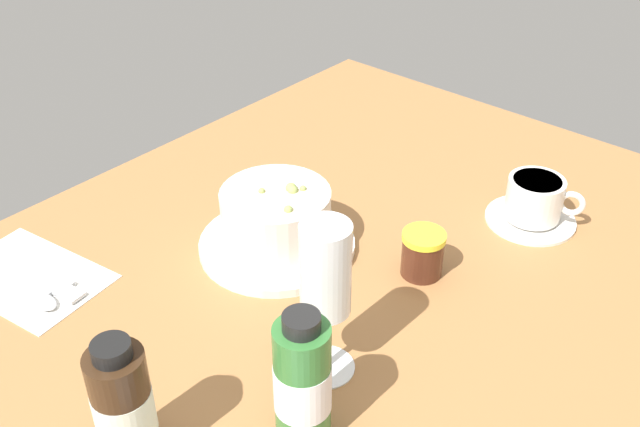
# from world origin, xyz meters

# --- Properties ---
(ground_plane) EXTENTS (1.10, 0.84, 0.03)m
(ground_plane) POSITION_xyz_m (0.00, 0.00, -0.01)
(ground_plane) COLOR #9E6B3D
(porridge_bowl) EXTENTS (0.20, 0.20, 0.09)m
(porridge_bowl) POSITION_xyz_m (0.00, -0.09, 0.04)
(porridge_bowl) COLOR silver
(porridge_bowl) RESTS_ON ground_plane
(cutlery_setting) EXTENTS (0.15, 0.20, 0.01)m
(cutlery_setting) POSITION_xyz_m (0.24, -0.28, 0.00)
(cutlery_setting) COLOR silver
(cutlery_setting) RESTS_ON ground_plane
(coffee_cup) EXTENTS (0.12, 0.12, 0.06)m
(coffee_cup) POSITION_xyz_m (-0.27, 0.12, 0.03)
(coffee_cup) COLOR silver
(coffee_cup) RESTS_ON ground_plane
(wine_glass) EXTENTS (0.06, 0.06, 0.18)m
(wine_glass) POSITION_xyz_m (0.12, 0.09, 0.12)
(wine_glass) COLOR white
(wine_glass) RESTS_ON ground_plane
(jam_jar) EXTENTS (0.05, 0.05, 0.06)m
(jam_jar) POSITION_xyz_m (-0.08, 0.08, 0.03)
(jam_jar) COLOR #482316
(jam_jar) RESTS_ON ground_plane
(sauce_bottle_brown) EXTENTS (0.05, 0.05, 0.14)m
(sauce_bottle_brown) POSITION_xyz_m (0.32, 0.03, 0.07)
(sauce_bottle_brown) COLOR #382314
(sauce_bottle_brown) RESTS_ON ground_plane
(sauce_bottle_green) EXTENTS (0.05, 0.05, 0.15)m
(sauce_bottle_green) POSITION_xyz_m (0.20, 0.13, 0.07)
(sauce_bottle_green) COLOR #337233
(sauce_bottle_green) RESTS_ON ground_plane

